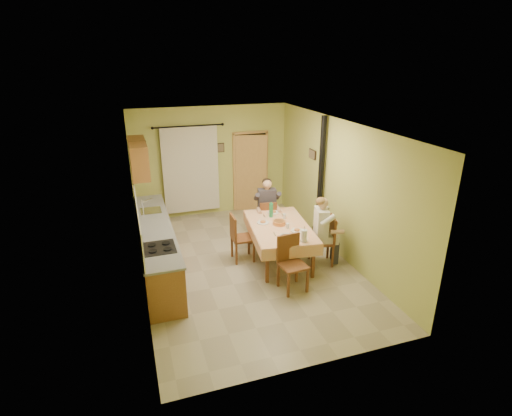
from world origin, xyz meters
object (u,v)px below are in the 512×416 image
object	(u,v)px
chair_far	(267,227)
stove_flue	(320,197)
man_right	(323,223)
chair_left	(242,247)
man_far	(267,202)
dining_table	(279,242)
chair_near	(292,274)
chair_right	(322,250)

from	to	relation	value
chair_far	stove_flue	bearing A→B (deg)	-10.62
man_right	stove_flue	xyz separation A→B (m)	(0.44, 1.03, 0.15)
chair_left	chair_far	bearing A→B (deg)	134.60
chair_far	man_far	world-z (taller)	man_far
dining_table	chair_far	distance (m)	1.03
chair_far	chair_near	size ratio (longest dim) A/B	0.93
stove_flue	man_right	bearing A→B (deg)	-113.22
chair_left	stove_flue	bearing A→B (deg)	102.36
man_right	stove_flue	bearing A→B (deg)	-9.30
stove_flue	chair_far	bearing A→B (deg)	159.43
man_right	chair_right	bearing A→B (deg)	-90.00
dining_table	chair_right	size ratio (longest dim) A/B	2.05
man_far	man_right	bearing A→B (deg)	-56.33
chair_near	chair_left	world-z (taller)	chair_near
man_far	chair_right	bearing A→B (deg)	-55.90
chair_near	man_right	distance (m)	1.31
chair_right	chair_left	distance (m)	1.62
dining_table	man_right	world-z (taller)	man_right
chair_far	stove_flue	size ratio (longest dim) A/B	0.33
chair_near	chair_right	xyz separation A→B (m)	(0.95, 0.70, 0.00)
chair_near	chair_right	size ratio (longest dim) A/B	1.00
chair_near	chair_right	bearing A→B (deg)	-149.41
chair_right	man_far	world-z (taller)	man_far
dining_table	stove_flue	world-z (taller)	stove_flue
man_right	man_far	bearing A→B (deg)	37.64
dining_table	man_right	size ratio (longest dim) A/B	1.49
chair_near	man_right	world-z (taller)	man_right
man_far	man_right	size ratio (longest dim) A/B	1.00
chair_near	man_right	bearing A→B (deg)	-148.84
dining_table	chair_left	bearing A→B (deg)	169.51
dining_table	stove_flue	distance (m)	1.49
chair_far	man_far	distance (m)	0.59
chair_near	man_right	xyz separation A→B (m)	(0.93, 0.70, 0.59)
man_far	man_right	distance (m)	1.59
chair_near	man_far	bearing A→B (deg)	-103.61
chair_left	stove_flue	xyz separation A→B (m)	(1.92, 0.39, 0.73)
chair_far	chair_near	world-z (taller)	chair_near
chair_far	chair_right	xyz separation A→B (m)	(0.66, -1.44, 0.00)
chair_far	chair_right	size ratio (longest dim) A/B	0.93
chair_near	man_far	xyz separation A→B (m)	(0.29, 2.16, 0.59)
dining_table	chair_far	world-z (taller)	chair_far
chair_right	man_right	xyz separation A→B (m)	(-0.01, 0.00, 0.59)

